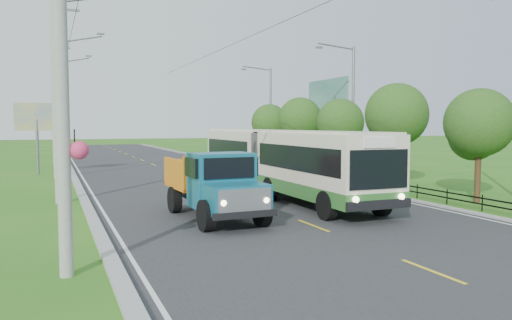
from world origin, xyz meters
TOP-DOWN VIEW (x-y plane):
  - ground at (0.00, 0.00)m, footprint 240.00×240.00m
  - road at (0.00, 20.00)m, footprint 14.00×120.00m
  - curb_left at (-7.20, 20.00)m, footprint 0.40×120.00m
  - curb_right at (7.15, 20.00)m, footprint 0.30×120.00m
  - edge_line_left at (-6.65, 20.00)m, footprint 0.12×120.00m
  - edge_line_right at (6.65, 20.00)m, footprint 0.12×120.00m
  - centre_dash at (0.00, 0.00)m, footprint 0.12×2.20m
  - railing_right at (8.00, 14.00)m, footprint 0.04×40.00m
  - pole_nearest at (-8.24, -3.00)m, footprint 3.51×0.44m
  - pole_near at (-8.26, 9.00)m, footprint 3.51×0.32m
  - pole_mid at (-8.26, 21.00)m, footprint 3.51×0.32m
  - pole_far at (-8.26, 33.00)m, footprint 3.51×0.32m
  - tree_second at (9.86, 2.14)m, footprint 3.18×3.26m
  - tree_third at (9.86, 8.14)m, footprint 3.60×3.62m
  - tree_fourth at (9.86, 14.14)m, footprint 3.24×3.31m
  - tree_fifth at (9.86, 20.14)m, footprint 3.48×3.52m
  - tree_back at (9.86, 26.14)m, footprint 3.30×3.36m
  - streetlight_mid at (10.64, 14.00)m, footprint 3.02×0.20m
  - streetlight_far at (10.64, 28.00)m, footprint 3.02×0.20m
  - planter_near at (8.60, 6.00)m, footprint 0.64×0.64m
  - planter_mid at (8.60, 14.00)m, footprint 0.64×0.64m
  - planter_far at (8.60, 22.00)m, footprint 0.64×0.64m
  - billboard_left at (-9.50, 24.00)m, footprint 3.00×0.20m
  - billboard_right at (12.30, 20.00)m, footprint 0.24×6.00m
  - bus at (2.25, 7.59)m, footprint 2.89×16.85m
  - dump_truck at (-2.84, 2.70)m, footprint 2.62×6.23m

SIDE VIEW (x-z plane):
  - ground at x=0.00m, z-range 0.00..0.00m
  - road at x=0.00m, z-range 0.00..0.02m
  - edge_line_left at x=-6.65m, z-range 0.02..0.02m
  - edge_line_right at x=6.65m, z-range 0.02..0.02m
  - centre_dash at x=0.00m, z-range 0.02..0.02m
  - curb_right at x=7.15m, z-range 0.00..0.10m
  - curb_left at x=-7.20m, z-range 0.00..0.15m
  - planter_near at x=8.60m, z-range -0.05..0.62m
  - planter_mid at x=8.60m, z-range -0.05..0.62m
  - planter_far at x=8.60m, z-range -0.05..0.62m
  - railing_right at x=8.00m, z-range 0.00..0.60m
  - dump_truck at x=-2.84m, z-range 0.17..2.75m
  - bus at x=2.25m, z-range 0.33..3.58m
  - tree_second at x=9.86m, z-range 0.87..6.17m
  - tree_fourth at x=9.86m, z-range 0.89..6.29m
  - tree_back at x=9.86m, z-range 0.90..6.40m
  - tree_fifth at x=9.86m, z-range 0.95..6.75m
  - billboard_left at x=-9.50m, z-range 1.27..6.47m
  - tree_third at x=9.86m, z-range 0.99..6.99m
  - streetlight_mid at x=10.64m, z-range 0.37..9.44m
  - streetlight_far at x=10.64m, z-range 0.37..9.44m
  - pole_nearest at x=-8.24m, z-range -0.06..9.94m
  - pole_near at x=-8.26m, z-range 0.09..10.09m
  - pole_mid at x=-8.26m, z-range 0.09..10.09m
  - pole_far at x=-8.26m, z-range 0.09..10.09m
  - billboard_right at x=12.30m, z-range 1.69..8.99m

